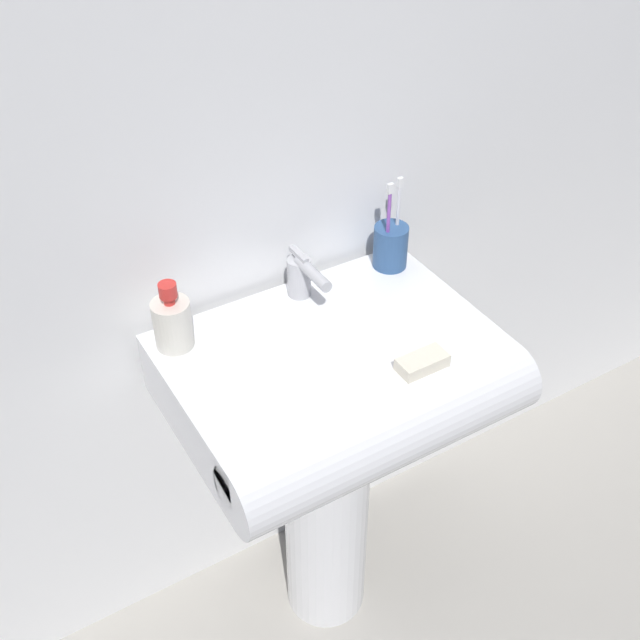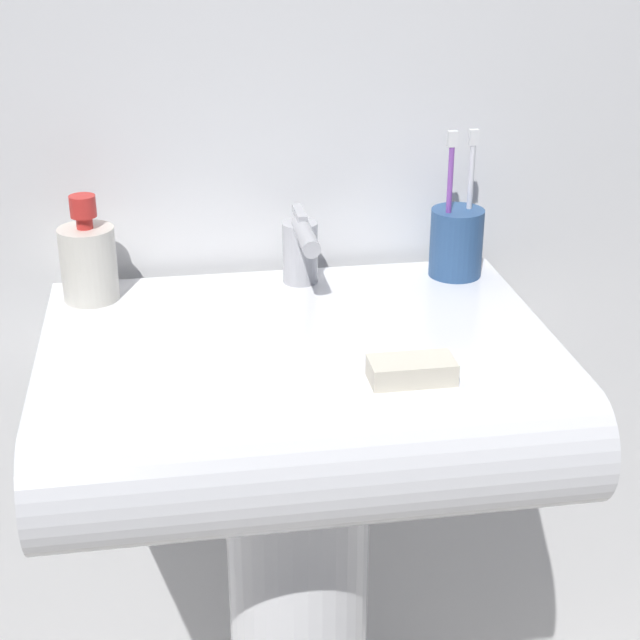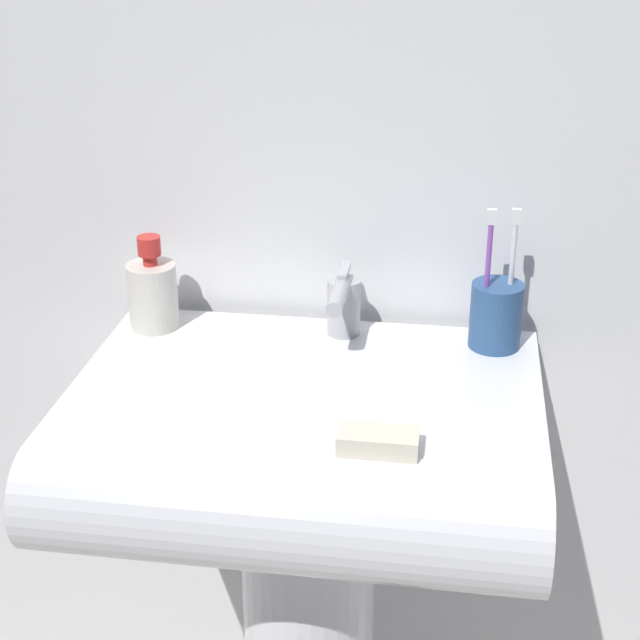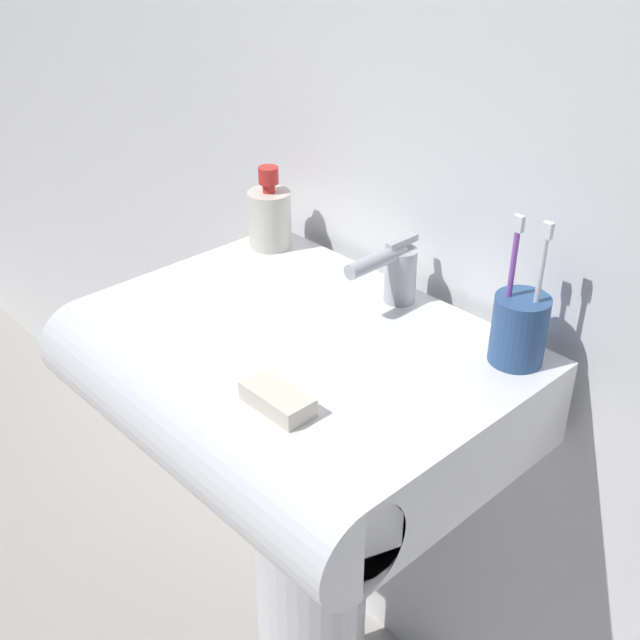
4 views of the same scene
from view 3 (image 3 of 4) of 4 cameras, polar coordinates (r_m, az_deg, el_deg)
The scene contains 6 objects.
wall_back at distance 1.34m, azimuth 0.85°, elevation 16.44°, with size 5.00×0.05×2.40m, color white.
sink_basin at distance 1.23m, azimuth -1.09°, elevation -7.32°, with size 0.59×0.45×0.13m.
faucet at distance 1.33m, azimuth 1.34°, elevation 0.99°, with size 0.05×0.13×0.10m.
toothbrush_cup at distance 1.33m, azimuth 10.20°, elevation 0.38°, with size 0.07×0.07×0.20m.
soap_bottle at distance 1.38m, azimuth -9.71°, elevation 1.58°, with size 0.07×0.07×0.13m.
bar_soap at distance 1.09m, azimuth 3.41°, elevation -7.06°, with size 0.09×0.04×0.02m, color silver.
Camera 3 is at (0.18, -1.07, 1.39)m, focal length 55.00 mm.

